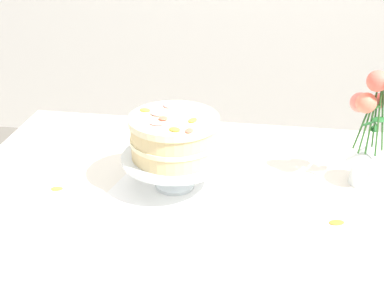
# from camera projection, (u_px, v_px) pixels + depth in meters

# --- Properties ---
(dining_table) EXTENTS (1.40, 1.00, 0.74)m
(dining_table) POSITION_uv_depth(u_px,v_px,m) (203.00, 226.00, 1.46)
(dining_table) COLOR white
(dining_table) RESTS_ON ground
(linen_napkin) EXTENTS (0.38, 0.38, 0.00)m
(linen_napkin) POSITION_uv_depth(u_px,v_px,m) (175.00, 186.00, 1.48)
(linen_napkin) COLOR white
(linen_napkin) RESTS_ON dining_table
(cake_stand) EXTENTS (0.29, 0.29, 0.10)m
(cake_stand) POSITION_uv_depth(u_px,v_px,m) (174.00, 161.00, 1.44)
(cake_stand) COLOR silver
(cake_stand) RESTS_ON linen_napkin
(layer_cake) EXTENTS (0.24, 0.24, 0.12)m
(layer_cake) POSITION_uv_depth(u_px,v_px,m) (174.00, 136.00, 1.40)
(layer_cake) COLOR beige
(layer_cake) RESTS_ON cake_stand
(flower_vase) EXTENTS (0.13, 0.11, 0.34)m
(flower_vase) POSITION_uv_depth(u_px,v_px,m) (370.00, 133.00, 1.42)
(flower_vase) COLOR silver
(flower_vase) RESTS_ON dining_table
(loose_petal_0) EXTENTS (0.04, 0.03, 0.00)m
(loose_petal_0) POSITION_uv_depth(u_px,v_px,m) (337.00, 222.00, 1.32)
(loose_petal_0) COLOR orange
(loose_petal_0) RESTS_ON dining_table
(loose_petal_3) EXTENTS (0.04, 0.03, 0.00)m
(loose_petal_3) POSITION_uv_depth(u_px,v_px,m) (57.00, 189.00, 1.46)
(loose_petal_3) COLOR yellow
(loose_petal_3) RESTS_ON dining_table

